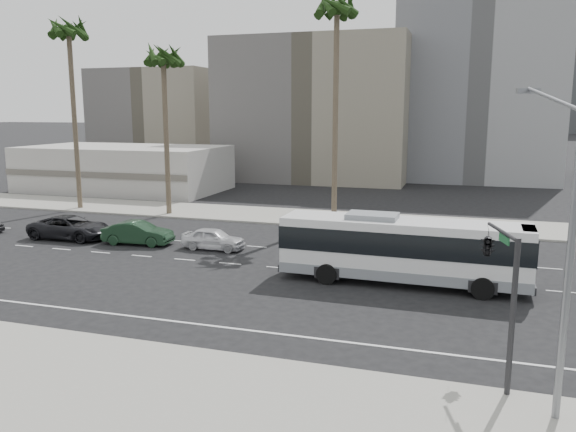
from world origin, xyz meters
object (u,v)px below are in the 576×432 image
at_px(car_a, 213,239).
at_px(palm_far, 69,34).
at_px(city_bus, 403,248).
at_px(palm_near, 337,13).
at_px(palm_mid, 163,61).
at_px(car_b, 138,233).
at_px(car_c, 71,227).
at_px(streetlight_corner, 564,235).
at_px(traffic_signal, 491,247).

relative_size(car_a, palm_far, 0.24).
distance_m(city_bus, palm_near, 21.79).
bearing_deg(city_bus, palm_mid, 147.72).
xyz_separation_m(car_b, palm_near, (11.08, 11.11, 15.44)).
distance_m(city_bus, car_b, 18.55).
xyz_separation_m(car_a, car_c, (-11.00, -0.14, 0.10)).
relative_size(city_bus, palm_mid, 0.88).
bearing_deg(car_a, streetlight_corner, -130.11).
relative_size(car_c, palm_near, 0.33).
distance_m(car_c, traffic_signal, 30.57).
height_order(city_bus, palm_near, palm_near).
height_order(car_c, palm_near, palm_near).
xyz_separation_m(city_bus, traffic_signal, (3.89, -9.03, 2.41)).
bearing_deg(car_b, palm_far, 45.43).
bearing_deg(car_b, palm_mid, 13.86).
bearing_deg(palm_far, palm_mid, -0.98).
bearing_deg(traffic_signal, streetlight_corner, -73.98).
height_order(car_b, streetlight_corner, streetlight_corner).
distance_m(traffic_signal, palm_far, 43.51).
relative_size(car_b, car_c, 0.81).
distance_m(car_a, palm_near, 19.76).
bearing_deg(streetlight_corner, palm_far, 130.32).
bearing_deg(palm_mid, car_b, -71.62).
bearing_deg(palm_near, streetlight_corner, -64.57).
xyz_separation_m(streetlight_corner, palm_far, (-36.64, 26.45, 10.07)).
distance_m(city_bus, car_a, 13.29).
bearing_deg(traffic_signal, palm_mid, 121.88).
bearing_deg(traffic_signal, city_bus, 97.65).
xyz_separation_m(palm_mid, palm_far, (-9.29, 0.16, 2.52)).
relative_size(car_a, palm_near, 0.23).
bearing_deg(palm_mid, car_a, -49.03).
xyz_separation_m(city_bus, streetlight_corner, (5.70, -11.95, 3.56)).
relative_size(city_bus, traffic_signal, 2.46).
height_order(city_bus, traffic_signal, traffic_signal).
bearing_deg(car_c, traffic_signal, -115.80).
xyz_separation_m(city_bus, palm_mid, (-21.66, 14.34, 11.11)).
height_order(streetlight_corner, traffic_signal, streetlight_corner).
xyz_separation_m(city_bus, car_c, (-23.63, 3.81, -1.10)).
bearing_deg(city_bus, car_b, 169.60).
distance_m(car_c, palm_mid, 16.25).
xyz_separation_m(palm_near, palm_mid, (-14.61, -0.50, -3.19)).
xyz_separation_m(city_bus, car_b, (-18.13, 3.73, -1.14)).
height_order(traffic_signal, palm_mid, palm_mid).
relative_size(palm_near, palm_far, 1.05).
relative_size(streetlight_corner, palm_mid, 0.67).
bearing_deg(palm_near, traffic_signal, -65.38).
xyz_separation_m(traffic_signal, palm_near, (-10.94, 23.87, 11.89)).
distance_m(streetlight_corner, palm_mid, 38.68).
relative_size(car_a, traffic_signal, 0.80).
distance_m(streetlight_corner, palm_far, 46.30).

